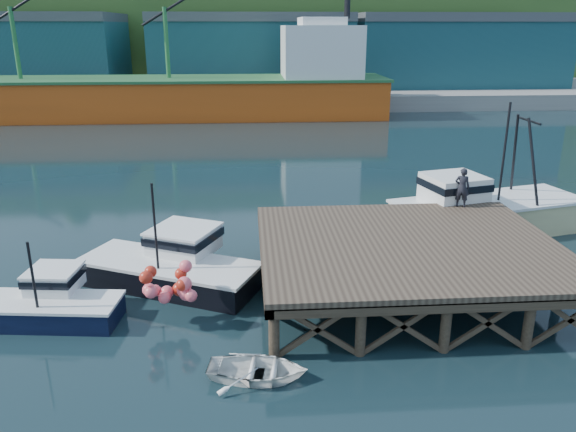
{
  "coord_description": "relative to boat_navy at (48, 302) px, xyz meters",
  "views": [
    {
      "loc": [
        -0.91,
        -20.7,
        10.36
      ],
      "look_at": [
        0.75,
        2.0,
        2.66
      ],
      "focal_mm": 35.0,
      "sensor_mm": 36.0,
      "label": 1
    }
  ],
  "objects": [
    {
      "name": "ground",
      "position": [
        8.42,
        1.47,
        -0.68
      ],
      "size": [
        300.0,
        300.0,
        0.0
      ],
      "primitive_type": "plane",
      "color": "black",
      "rests_on": "ground"
    },
    {
      "name": "wharf",
      "position": [
        13.92,
        1.29,
        1.26
      ],
      "size": [
        12.0,
        10.0,
        2.62
      ],
      "color": "brown",
      "rests_on": "ground"
    },
    {
      "name": "far_quay",
      "position": [
        8.42,
        71.47,
        0.32
      ],
      "size": [
        160.0,
        40.0,
        2.0
      ],
      "primitive_type": "cube",
      "color": "gray",
      "rests_on": "ground"
    },
    {
      "name": "warehouse_left",
      "position": [
        -26.58,
        66.47,
        5.82
      ],
      "size": [
        32.0,
        16.0,
        9.0
      ],
      "primitive_type": "cube",
      "color": "#184751",
      "rests_on": "far_quay"
    },
    {
      "name": "warehouse_mid",
      "position": [
        8.42,
        66.47,
        5.82
      ],
      "size": [
        28.0,
        16.0,
        9.0
      ],
      "primitive_type": "cube",
      "color": "#184751",
      "rests_on": "far_quay"
    },
    {
      "name": "warehouse_right",
      "position": [
        38.42,
        66.47,
        5.82
      ],
      "size": [
        30.0,
        16.0,
        9.0
      ],
      "primitive_type": "cube",
      "color": "#184751",
      "rests_on": "far_quay"
    },
    {
      "name": "cargo_ship",
      "position": [
        -0.05,
        49.47,
        2.63
      ],
      "size": [
        55.5,
        10.0,
        13.75
      ],
      "color": "#D04E13",
      "rests_on": "ground"
    },
    {
      "name": "hillside",
      "position": [
        8.42,
        101.47,
        10.32
      ],
      "size": [
        220.0,
        50.0,
        22.0
      ],
      "primitive_type": "cube",
      "color": "#2D511E",
      "rests_on": "ground"
    },
    {
      "name": "boat_navy",
      "position": [
        0.0,
        0.0,
        0.0
      ],
      "size": [
        5.59,
        3.24,
        3.38
      ],
      "rotation": [
        0.0,
        0.0,
        -0.11
      ],
      "color": "black",
      "rests_on": "ground"
    },
    {
      "name": "boat_black",
      "position": [
        4.25,
        2.8,
        0.18
      ],
      "size": [
        8.03,
        6.7,
        4.67
      ],
      "rotation": [
        0.0,
        0.0,
        -0.43
      ],
      "color": "black",
      "rests_on": "ground"
    },
    {
      "name": "trawler",
      "position": [
        19.86,
        7.97,
        0.72
      ],
      "size": [
        10.76,
        5.97,
        6.82
      ],
      "rotation": [
        0.0,
        0.0,
        0.24
      ],
      "color": "beige",
      "rests_on": "ground"
    },
    {
      "name": "dinghy",
      "position": [
        7.66,
        -4.33,
        -0.36
      ],
      "size": [
        3.4,
        2.66,
        0.64
      ],
      "primitive_type": "imported",
      "rotation": [
        0.0,
        0.0,
        1.42
      ],
      "color": "white",
      "rests_on": "ground"
    },
    {
      "name": "dockworker",
      "position": [
        17.68,
        5.87,
        2.4
      ],
      "size": [
        0.81,
        0.68,
        1.91
      ],
      "primitive_type": "imported",
      "rotation": [
        0.0,
        0.0,
        2.77
      ],
      "color": "black",
      "rests_on": "wharf"
    }
  ]
}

